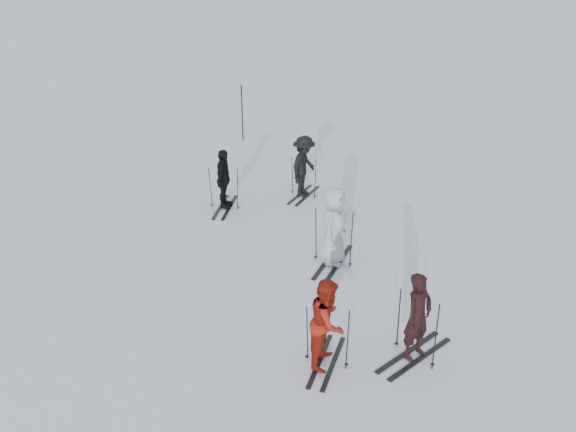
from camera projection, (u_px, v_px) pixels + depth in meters
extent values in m
plane|color=silver|center=(275.00, 276.00, 14.09)|extent=(120.00, 120.00, 0.00)
imported|color=black|center=(418.00, 318.00, 11.20)|extent=(0.65, 0.72, 1.66)
imported|color=maroon|center=(328.00, 324.00, 11.03)|extent=(0.64, 0.82, 1.67)
imported|color=#AEB2B8|center=(334.00, 227.00, 14.23)|extent=(0.66, 0.94, 1.82)
imported|color=black|center=(224.00, 180.00, 16.98)|extent=(0.52, 0.99, 1.61)
imported|color=black|center=(304.00, 167.00, 17.69)|extent=(0.82, 1.20, 1.72)
cylinder|color=black|center=(242.00, 113.00, 21.97)|extent=(0.05, 0.05, 1.96)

